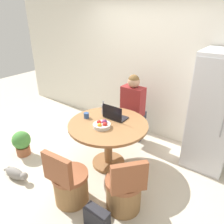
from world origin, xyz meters
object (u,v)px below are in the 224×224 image
Objects in this scene: person_seated at (134,106)px; cat at (16,173)px; chair_near_camera at (70,185)px; dining_table at (108,134)px; laptop at (115,115)px; refrigerator at (214,113)px; handbag at (97,218)px; potted_plant at (22,142)px; fruit_bowl at (102,125)px; chair_near_right_corner at (124,192)px; bottle at (103,109)px.

cat is at bearing 65.46° from person_seated.
chair_near_camera is at bearing 3.53° from cat.
dining_table is 0.30m from laptop.
refrigerator reaches higher than person_seated.
chair_near_camera is at bearing -122.73° from refrigerator.
person_seated is (-0.09, 1.73, 0.45)m from chair_near_camera.
laptop is 1.19× the size of handbag.
potted_plant is at bearing 32.22° from laptop.
fruit_bowl is (-0.06, 0.76, 0.52)m from chair_near_camera.
chair_near_right_corner is at bearing 9.96° from cat.
fruit_bowl reaches higher than potted_plant.
dining_table is at bearing -40.00° from bottle.
laptop is 0.34m from fruit_bowl.
laptop reaches higher than dining_table.
chair_near_right_corner and chair_near_camera have the same top height.
person_seated reaches higher than cat.
laptop reaches higher than chair_near_right_corner.
dining_table is 0.95m from chair_near_camera.
refrigerator is at bearing -126.11° from chair_near_camera.
potted_plant is (-2.05, -0.07, -0.03)m from chair_near_right_corner.
handbag is (-0.68, -1.97, -0.78)m from refrigerator.
laptop is 1.38× the size of fruit_bowl.
fruit_bowl reaches higher than handbag.
refrigerator reaches higher than laptop.
chair_near_camera is 3.20× the size of fruit_bowl.
chair_near_camera is 1.29m from bottle.
chair_near_right_corner is 2.75× the size of handbag.
handbag is at bearing 166.44° from chair_near_camera.
laptop is 0.80× the size of potted_plant.
laptop is at bearing -148.34° from refrigerator.
fruit_bowl is (0.01, -0.34, -0.01)m from laptop.
refrigerator is 1.32m from person_seated.
chair_near_camera is 1.86× the size of potted_plant.
handbag is (0.59, -1.19, -0.68)m from laptop.
dining_table is 2.73× the size of potted_plant.
chair_near_camera is 0.55m from handbag.
fruit_bowl is (-0.00, -0.15, 0.22)m from dining_table.
potted_plant is (-2.62, -1.64, -0.67)m from refrigerator.
refrigerator is 2.32m from chair_near_camera.
handbag is (0.52, -0.09, -0.14)m from chair_near_camera.
chair_near_right_corner is 3.20× the size of fruit_bowl.
laptop is 1.69m from potted_plant.
chair_near_camera is (-1.21, -1.88, -0.64)m from refrigerator.
refrigerator reaches higher than chair_near_right_corner.
potted_plant is at bearing 48.42° from person_seated.
refrigerator is 2.23m from handbag.
dining_table is 0.27m from fruit_bowl.
dining_table is 1.50m from cat.
person_seated is at bearing 92.28° from fruit_bowl.
bottle is (-0.94, 0.81, 0.57)m from chair_near_right_corner.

